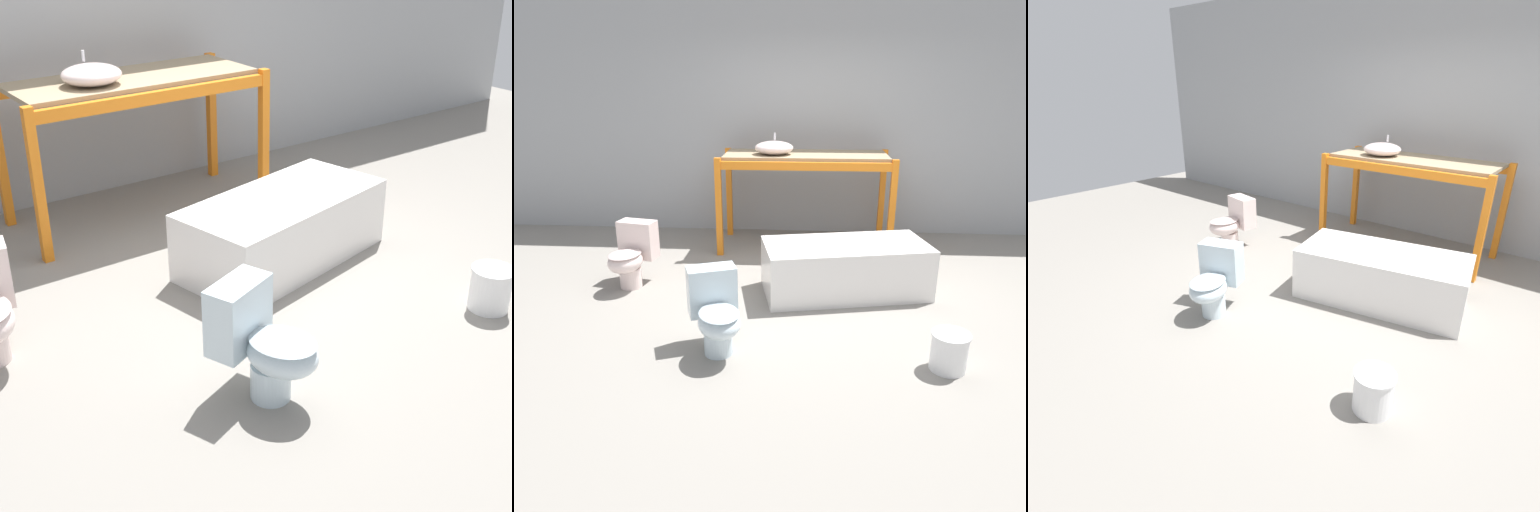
# 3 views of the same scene
# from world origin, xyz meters

# --- Properties ---
(ground_plane) EXTENTS (12.00, 12.00, 0.00)m
(ground_plane) POSITION_xyz_m (0.00, 0.00, 0.00)
(ground_plane) COLOR gray
(warehouse_wall_rear) EXTENTS (10.80, 0.08, 3.20)m
(warehouse_wall_rear) POSITION_xyz_m (0.00, 2.31, 1.60)
(warehouse_wall_rear) COLOR #9EA0A3
(warehouse_wall_rear) RESTS_ON ground_plane
(shelving_rack) EXTENTS (2.02, 0.87, 1.13)m
(shelving_rack) POSITION_xyz_m (-0.06, 1.63, 0.97)
(shelving_rack) COLOR orange
(shelving_rack) RESTS_ON ground_plane
(sink_basin) EXTENTS (0.44, 0.43, 0.23)m
(sink_basin) POSITION_xyz_m (-0.42, 1.53, 1.21)
(sink_basin) COLOR silver
(sink_basin) RESTS_ON shelving_rack
(bathtub_main) EXTENTS (1.65, 1.01, 0.50)m
(bathtub_main) POSITION_xyz_m (0.35, 0.23, 0.29)
(bathtub_main) COLOR white
(bathtub_main) RESTS_ON ground_plane
(toilet_near) EXTENTS (0.51, 0.64, 0.63)m
(toilet_near) POSITION_xyz_m (-0.70, -0.94, 0.33)
(toilet_near) COLOR silver
(toilet_near) RESTS_ON ground_plane
(toilet_far) EXTENTS (0.45, 0.62, 0.63)m
(toilet_far) POSITION_xyz_m (-1.75, 0.26, 0.33)
(toilet_far) COLOR silver
(toilet_far) RESTS_ON ground_plane
(bucket_white) EXTENTS (0.27, 0.27, 0.28)m
(bucket_white) POSITION_xyz_m (0.99, -1.09, 0.15)
(bucket_white) COLOR white
(bucket_white) RESTS_ON ground_plane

